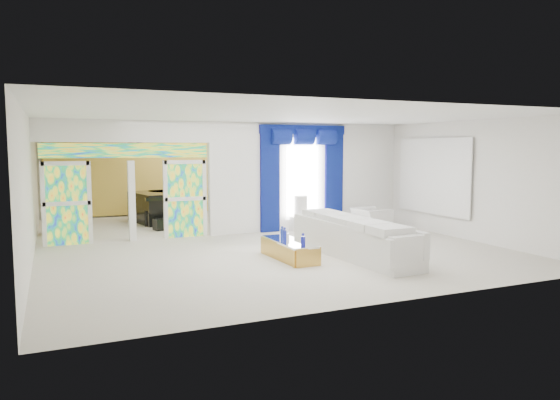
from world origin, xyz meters
name	(u,v)px	position (x,y,z in m)	size (l,w,h in m)	color
floor	(250,239)	(0.00, 0.00, 0.00)	(12.00, 12.00, 0.00)	#B7AF9E
dividing_wall	(309,176)	(2.15, 1.00, 1.50)	(5.70, 0.18, 3.00)	white
dividing_header	(127,131)	(-2.85, 1.00, 2.73)	(4.30, 0.18, 0.55)	white
stained_panel_left	(67,203)	(-4.28, 1.00, 1.00)	(0.95, 0.04, 2.00)	#994C3F
stained_panel_right	(185,199)	(-1.42, 1.00, 1.00)	(0.95, 0.04, 2.00)	#994C3F
stained_transom	(127,151)	(-2.85, 1.00, 2.25)	(4.00, 0.05, 0.35)	#994C3F
window_pane	(302,179)	(1.90, 0.90, 1.45)	(1.00, 0.02, 2.30)	white
blue_drape_left	(270,181)	(0.90, 0.87, 1.40)	(0.55, 0.10, 2.80)	#09044C
blue_drape_right	(334,180)	(2.90, 0.87, 1.40)	(0.55, 0.10, 2.80)	#09044C
blue_pelmet	(303,130)	(1.90, 0.87, 2.82)	(2.60, 0.12, 0.25)	#09044C
wall_mirror	(433,176)	(4.94, -1.00, 1.55)	(0.04, 2.70, 1.90)	white
gold_curtains	(192,171)	(0.00, 5.90, 1.50)	(9.70, 0.12, 2.90)	gold
white_sofa	(353,240)	(1.26, -2.88, 0.36)	(0.81, 3.80, 0.72)	silver
coffee_table	(289,250)	(-0.09, -2.58, 0.19)	(0.56, 1.67, 0.37)	#B68B39
console_table	(310,223)	(2.10, 0.78, 0.20)	(1.19, 0.38, 0.40)	white
table_lamp	(301,206)	(1.80, 0.78, 0.69)	(0.36, 0.36, 0.58)	silver
armchair	(371,219)	(3.62, -0.02, 0.31)	(0.96, 0.84, 0.62)	silver
grand_piano	(160,207)	(-1.52, 4.05, 0.47)	(1.41, 1.84, 0.93)	black
piano_bench	(171,224)	(-1.52, 2.45, 0.16)	(0.95, 0.37, 0.32)	black
tv_console	(59,220)	(-4.45, 2.80, 0.39)	(0.53, 0.49, 0.78)	tan
chandelier	(135,136)	(-2.30, 3.40, 2.65)	(0.60, 0.60, 0.60)	gold
decanters	(289,237)	(-0.08, -2.56, 0.47)	(0.21, 1.16, 0.24)	white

